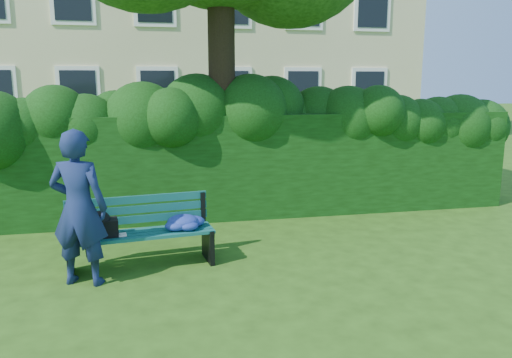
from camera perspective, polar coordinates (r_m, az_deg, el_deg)
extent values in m
plane|color=#294913|center=(6.98, 1.03, -8.61)|extent=(80.00, 80.00, 0.00)
cube|color=white|center=(16.52, -19.60, 9.29)|extent=(1.30, 0.08, 1.60)
cube|color=black|center=(16.48, -19.62, 9.28)|extent=(1.05, 0.04, 1.35)
cube|color=white|center=(16.39, -11.14, 9.71)|extent=(1.30, 0.08, 1.60)
cube|color=black|center=(16.35, -11.14, 9.70)|extent=(1.05, 0.04, 1.35)
cube|color=white|center=(16.60, -2.71, 9.92)|extent=(1.30, 0.08, 1.60)
cube|color=black|center=(16.56, -2.69, 9.91)|extent=(1.05, 0.04, 1.35)
cube|color=white|center=(17.16, 5.34, 9.92)|extent=(1.30, 0.08, 1.60)
cube|color=black|center=(17.12, 5.38, 9.92)|extent=(1.05, 0.04, 1.35)
cube|color=white|center=(18.01, 12.76, 9.76)|extent=(1.30, 0.08, 1.60)
cube|color=black|center=(17.98, 12.81, 9.75)|extent=(1.05, 0.04, 1.35)
cube|color=white|center=(16.56, -11.53, 19.43)|extent=(1.30, 0.08, 1.60)
cube|color=black|center=(16.52, -11.53, 19.45)|extent=(1.05, 0.04, 1.35)
cube|color=white|center=(16.78, -2.81, 19.52)|extent=(1.30, 0.08, 1.60)
cube|color=black|center=(16.74, -2.78, 19.54)|extent=(1.05, 0.04, 1.35)
cube|color=white|center=(17.32, 5.52, 19.22)|extent=(1.30, 0.08, 1.60)
cube|color=black|center=(17.29, 5.56, 19.24)|extent=(1.05, 0.04, 1.35)
cube|color=white|center=(18.17, 13.16, 18.61)|extent=(1.30, 0.08, 1.60)
cube|color=black|center=(18.14, 13.22, 18.62)|extent=(1.05, 0.04, 1.35)
cube|color=black|center=(8.85, -2.15, 1.65)|extent=(10.00, 1.00, 1.80)
cylinder|color=black|center=(8.63, -3.95, 12.88)|extent=(0.45, 0.45, 5.25)
cube|color=#105249|center=(6.37, -12.78, -6.61)|extent=(1.82, 0.32, 0.04)
cube|color=#105249|center=(6.48, -12.90, -6.30)|extent=(1.82, 0.32, 0.04)
cube|color=#105249|center=(6.59, -13.01, -6.00)|extent=(1.82, 0.32, 0.04)
cube|color=#105249|center=(6.71, -13.13, -5.71)|extent=(1.82, 0.32, 0.04)
cube|color=#105249|center=(6.75, -13.25, -4.46)|extent=(1.82, 0.26, 0.10)
cube|color=#105249|center=(6.73, -13.31, -3.37)|extent=(1.82, 0.26, 0.10)
cube|color=#105249|center=(6.71, -13.37, -2.27)|extent=(1.82, 0.26, 0.10)
cube|color=black|center=(6.59, -20.42, -8.56)|extent=(0.12, 0.50, 0.44)
cube|color=black|center=(6.71, -20.63, -4.37)|extent=(0.07, 0.07, 0.45)
cube|color=black|center=(6.47, -20.56, -6.87)|extent=(0.11, 0.42, 0.05)
cube|color=black|center=(6.74, -5.51, -7.42)|extent=(0.12, 0.50, 0.44)
cube|color=black|center=(6.86, -6.09, -3.35)|extent=(0.07, 0.07, 0.45)
cube|color=black|center=(6.63, -5.45, -5.75)|extent=(0.11, 0.42, 0.05)
cube|color=white|center=(6.46, -15.39, -6.20)|extent=(0.19, 0.15, 0.02)
cube|color=black|center=(6.47, -17.34, -5.38)|extent=(0.44, 0.29, 0.21)
imported|color=#16234E|center=(6.12, -19.60, -3.16)|extent=(0.77, 0.62, 1.84)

